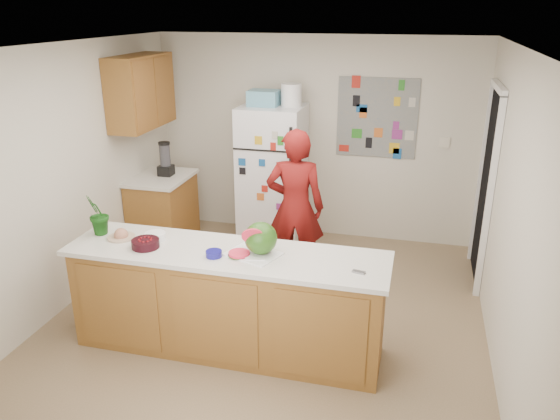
% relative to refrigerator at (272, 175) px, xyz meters
% --- Properties ---
extents(floor, '(4.00, 4.50, 0.02)m').
position_rel_refrigerator_xyz_m(floor, '(0.45, -1.88, -0.86)').
color(floor, brown).
rests_on(floor, ground).
extents(wall_back, '(4.00, 0.02, 2.50)m').
position_rel_refrigerator_xyz_m(wall_back, '(0.45, 0.38, 0.40)').
color(wall_back, beige).
rests_on(wall_back, ground).
extents(wall_left, '(0.02, 4.50, 2.50)m').
position_rel_refrigerator_xyz_m(wall_left, '(-1.56, -1.88, 0.40)').
color(wall_left, beige).
rests_on(wall_left, ground).
extents(wall_right, '(0.02, 4.50, 2.50)m').
position_rel_refrigerator_xyz_m(wall_right, '(2.46, -1.88, 0.40)').
color(wall_right, beige).
rests_on(wall_right, ground).
extents(ceiling, '(4.00, 4.50, 0.02)m').
position_rel_refrigerator_xyz_m(ceiling, '(0.45, -1.88, 1.66)').
color(ceiling, white).
rests_on(ceiling, wall_back).
extents(doorway, '(0.03, 0.85, 2.04)m').
position_rel_refrigerator_xyz_m(doorway, '(2.44, -0.43, 0.17)').
color(doorway, black).
rests_on(doorway, ground).
extents(peninsula_base, '(2.60, 0.62, 0.88)m').
position_rel_refrigerator_xyz_m(peninsula_base, '(0.25, -2.38, -0.41)').
color(peninsula_base, brown).
rests_on(peninsula_base, floor).
extents(peninsula_top, '(2.68, 0.70, 0.04)m').
position_rel_refrigerator_xyz_m(peninsula_top, '(0.25, -2.38, 0.05)').
color(peninsula_top, silver).
rests_on(peninsula_top, peninsula_base).
extents(side_counter_base, '(0.60, 0.80, 0.86)m').
position_rel_refrigerator_xyz_m(side_counter_base, '(-1.24, -0.53, -0.42)').
color(side_counter_base, brown).
rests_on(side_counter_base, floor).
extents(side_counter_top, '(0.64, 0.84, 0.04)m').
position_rel_refrigerator_xyz_m(side_counter_top, '(-1.24, -0.53, 0.03)').
color(side_counter_top, silver).
rests_on(side_counter_top, side_counter_base).
extents(upper_cabinets, '(0.35, 1.00, 0.80)m').
position_rel_refrigerator_xyz_m(upper_cabinets, '(-1.37, -0.58, 1.05)').
color(upper_cabinets, brown).
rests_on(upper_cabinets, wall_left).
extents(refrigerator, '(0.75, 0.70, 1.70)m').
position_rel_refrigerator_xyz_m(refrigerator, '(0.00, 0.00, 0.00)').
color(refrigerator, silver).
rests_on(refrigerator, floor).
extents(fridge_top_bin, '(0.35, 0.28, 0.18)m').
position_rel_refrigerator_xyz_m(fridge_top_bin, '(-0.10, 0.00, 0.94)').
color(fridge_top_bin, '#5999B2').
rests_on(fridge_top_bin, refrigerator).
extents(photo_collage, '(0.95, 0.01, 0.95)m').
position_rel_refrigerator_xyz_m(photo_collage, '(1.20, 0.36, 0.70)').
color(photo_collage, slate).
rests_on(photo_collage, wall_back).
extents(person, '(0.65, 0.47, 1.67)m').
position_rel_refrigerator_xyz_m(person, '(0.52, -1.01, -0.01)').
color(person, maroon).
rests_on(person, floor).
extents(blender_appliance, '(0.13, 0.13, 0.38)m').
position_rel_refrigerator_xyz_m(blender_appliance, '(-1.19, -0.47, 0.24)').
color(blender_appliance, black).
rests_on(blender_appliance, side_counter_top).
extents(cutting_board, '(0.49, 0.42, 0.01)m').
position_rel_refrigerator_xyz_m(cutting_board, '(0.49, -2.39, 0.08)').
color(cutting_board, white).
rests_on(cutting_board, peninsula_top).
extents(watermelon, '(0.26, 0.26, 0.26)m').
position_rel_refrigerator_xyz_m(watermelon, '(0.55, -2.37, 0.21)').
color(watermelon, '#225514').
rests_on(watermelon, cutting_board).
extents(watermelon_slice, '(0.17, 0.17, 0.02)m').
position_rel_refrigerator_xyz_m(watermelon_slice, '(0.38, -2.44, 0.09)').
color(watermelon_slice, red).
rests_on(watermelon_slice, cutting_board).
extents(cherry_bowl, '(0.28, 0.28, 0.07)m').
position_rel_refrigerator_xyz_m(cherry_bowl, '(-0.42, -2.47, 0.11)').
color(cherry_bowl, black).
rests_on(cherry_bowl, peninsula_top).
extents(white_bowl, '(0.24, 0.24, 0.06)m').
position_rel_refrigerator_xyz_m(white_bowl, '(-0.42, -2.30, 0.10)').
color(white_bowl, white).
rests_on(white_bowl, peninsula_top).
extents(cobalt_bowl, '(0.17, 0.17, 0.05)m').
position_rel_refrigerator_xyz_m(cobalt_bowl, '(0.19, -2.50, 0.10)').
color(cobalt_bowl, navy).
rests_on(cobalt_bowl, peninsula_top).
extents(plate, '(0.27, 0.27, 0.02)m').
position_rel_refrigerator_xyz_m(plate, '(-0.72, -2.35, 0.08)').
color(plate, '#C6B49A').
rests_on(plate, peninsula_top).
extents(paper_towel, '(0.19, 0.17, 0.02)m').
position_rel_refrigerator_xyz_m(paper_towel, '(0.52, -2.44, 0.08)').
color(paper_towel, white).
rests_on(paper_towel, peninsula_top).
extents(keys, '(0.11, 0.06, 0.01)m').
position_rel_refrigerator_xyz_m(keys, '(1.35, -2.49, 0.08)').
color(keys, slate).
rests_on(keys, peninsula_top).
extents(potted_plant, '(0.20, 0.23, 0.38)m').
position_rel_refrigerator_xyz_m(potted_plant, '(-0.93, -2.33, 0.26)').
color(potted_plant, '#1B4A11').
rests_on(potted_plant, peninsula_top).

